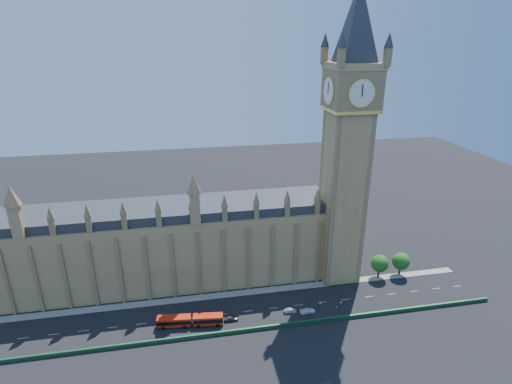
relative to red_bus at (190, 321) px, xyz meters
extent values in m
plane|color=black|center=(13.69, 3.31, -1.70)|extent=(400.00, 400.00, 0.00)
cube|color=#9C7A4B|center=(-11.31, 25.31, 10.80)|extent=(120.00, 20.00, 25.00)
cube|color=#2D3035|center=(-11.31, 25.31, 24.80)|extent=(120.00, 18.00, 3.00)
cube|color=#9C7A4B|center=(51.69, 17.31, 27.30)|extent=(12.00, 12.00, 58.00)
cube|color=olive|center=(51.69, 17.31, 62.30)|extent=(14.00, 14.00, 12.00)
cylinder|color=silver|center=(51.69, 10.16, 62.30)|extent=(7.20, 0.30, 7.20)
cube|color=#9C7A4B|center=(51.69, 17.31, 69.30)|extent=(14.50, 14.50, 2.00)
cube|color=#1E4C2D|center=(13.69, -5.69, -1.10)|extent=(160.00, 0.60, 1.20)
cube|color=gray|center=(13.69, 12.81, -1.62)|extent=(160.00, 3.00, 0.16)
cylinder|color=#382619|center=(65.69, 13.31, 0.30)|extent=(0.70, 0.70, 4.00)
sphere|color=#144E16|center=(65.69, 13.31, 3.80)|extent=(6.00, 6.00, 6.00)
sphere|color=#144E16|center=(66.49, 13.61, 4.40)|extent=(4.38, 4.38, 4.38)
cylinder|color=#382619|center=(73.69, 13.31, 0.30)|extent=(0.70, 0.70, 4.00)
sphere|color=#144E16|center=(73.69, 13.31, 3.80)|extent=(6.00, 6.00, 6.00)
sphere|color=#144E16|center=(74.49, 13.61, 4.40)|extent=(4.38, 4.38, 4.38)
cube|color=red|center=(-4.59, 0.51, -0.09)|extent=(9.94, 3.76, 3.23)
cube|color=red|center=(5.16, -0.58, -0.09)|extent=(8.87, 3.64, 3.23)
cube|color=black|center=(-4.59, 0.51, 0.30)|extent=(10.00, 3.81, 1.23)
cube|color=black|center=(5.16, -0.58, 0.30)|extent=(8.93, 3.69, 1.23)
cylinder|color=black|center=(0.01, 0.00, -0.25)|extent=(1.13, 2.67, 2.59)
cylinder|color=black|center=(-7.83, -0.48, -1.16)|extent=(1.11, 0.44, 1.08)
cylinder|color=black|center=(-7.53, 2.20, -1.16)|extent=(1.11, 0.44, 1.08)
cylinder|color=black|center=(-1.66, -1.17, -1.16)|extent=(1.11, 0.44, 1.08)
cylinder|color=black|center=(-1.36, 1.51, -1.16)|extent=(1.11, 0.44, 1.08)
cylinder|color=black|center=(2.26, -1.61, -1.16)|extent=(1.11, 0.44, 1.08)
cylinder|color=black|center=(2.56, 1.07, -1.16)|extent=(1.11, 0.44, 1.08)
cylinder|color=black|center=(7.75, -2.22, -1.16)|extent=(1.11, 0.44, 1.08)
cylinder|color=black|center=(8.05, 0.45, -1.16)|extent=(1.11, 0.44, 1.08)
imported|color=#3C3D43|center=(12.06, -0.12, -1.00)|extent=(4.15, 1.68, 1.41)
imported|color=#9DA0A4|center=(30.27, 0.29, -1.06)|extent=(4.01, 1.72, 1.28)
imported|color=white|center=(35.41, -0.84, -0.99)|extent=(5.08, 2.41, 1.43)
cube|color=black|center=(44.97, -0.27, -1.69)|extent=(0.44, 0.44, 0.04)
cone|color=red|center=(44.97, -0.27, -1.39)|extent=(0.49, 0.49, 0.62)
cylinder|color=white|center=(44.97, -0.27, -1.30)|extent=(0.30, 0.30, 0.11)
cube|color=black|center=(40.96, 2.68, -1.68)|extent=(0.54, 0.54, 0.04)
cone|color=#D9620B|center=(40.96, 2.68, -1.34)|extent=(0.59, 0.59, 0.73)
cylinder|color=white|center=(40.96, 2.68, -1.23)|extent=(0.36, 0.36, 0.13)
cube|color=black|center=(47.28, 1.70, -1.68)|extent=(0.51, 0.51, 0.04)
cone|color=orange|center=(47.28, 1.70, -1.32)|extent=(0.56, 0.56, 0.77)
cylinder|color=white|center=(47.28, 1.70, -1.21)|extent=(0.38, 0.38, 0.13)
cube|color=black|center=(40.70, 2.60, -1.68)|extent=(0.52, 0.52, 0.04)
cone|color=#FF520D|center=(40.70, 2.60, -1.33)|extent=(0.57, 0.57, 0.75)
cylinder|color=white|center=(40.70, 2.60, -1.22)|extent=(0.36, 0.36, 0.13)
camera|label=1|loc=(1.38, -96.65, 76.80)|focal=28.00mm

